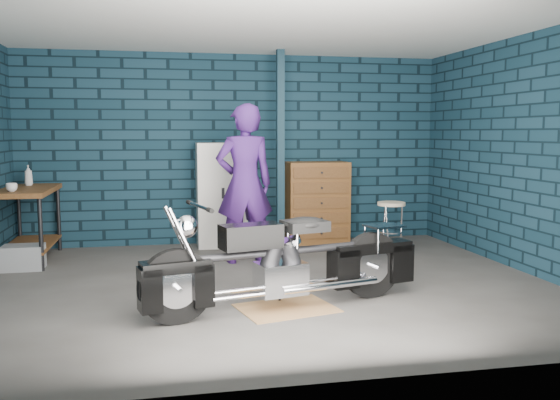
# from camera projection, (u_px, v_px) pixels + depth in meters

# --- Properties ---
(ground) EXTENTS (6.00, 6.00, 0.00)m
(ground) POSITION_uv_depth(u_px,v_px,m) (266.00, 285.00, 6.23)
(ground) COLOR #4B4946
(ground) RESTS_ON ground
(room_walls) EXTENTS (6.02, 5.01, 2.71)m
(room_walls) POSITION_uv_depth(u_px,v_px,m) (257.00, 104.00, 6.55)
(room_walls) COLOR #102835
(room_walls) RESTS_ON ground
(support_post) EXTENTS (0.10, 0.10, 2.70)m
(support_post) POSITION_uv_depth(u_px,v_px,m) (280.00, 150.00, 8.08)
(support_post) COLOR #102733
(support_post) RESTS_ON ground
(workbench) EXTENTS (0.60, 1.40, 0.91)m
(workbench) POSITION_uv_depth(u_px,v_px,m) (29.00, 225.00, 7.36)
(workbench) COLOR brown
(workbench) RESTS_ON ground
(drip_mat) EXTENTS (0.96, 0.81, 0.01)m
(drip_mat) POSITION_uv_depth(u_px,v_px,m) (287.00, 308.00, 5.39)
(drip_mat) COLOR #9C7144
(drip_mat) RESTS_ON ground
(motorcycle) EXTENTS (2.35, 1.13, 1.00)m
(motorcycle) POSITION_uv_depth(u_px,v_px,m) (287.00, 254.00, 5.33)
(motorcycle) COLOR black
(motorcycle) RESTS_ON ground
(person) EXTENTS (0.75, 0.53, 1.94)m
(person) POSITION_uv_depth(u_px,v_px,m) (245.00, 184.00, 7.22)
(person) COLOR #411C6B
(person) RESTS_ON ground
(storage_bin) EXTENTS (0.46, 0.33, 0.28)m
(storage_bin) POSITION_uv_depth(u_px,v_px,m) (23.00, 257.00, 6.91)
(storage_bin) COLOR gray
(storage_bin) RESTS_ON ground
(locker) EXTENTS (0.68, 0.48, 1.45)m
(locker) POSITION_uv_depth(u_px,v_px,m) (221.00, 195.00, 8.27)
(locker) COLOR silver
(locker) RESTS_ON ground
(tool_chest) EXTENTS (0.88, 0.49, 1.17)m
(tool_chest) POSITION_uv_depth(u_px,v_px,m) (317.00, 202.00, 8.56)
(tool_chest) COLOR brown
(tool_chest) RESTS_ON ground
(shop_stool) EXTENTS (0.43, 0.43, 0.67)m
(shop_stool) POSITION_uv_depth(u_px,v_px,m) (391.00, 227.00, 7.91)
(shop_stool) COLOR beige
(shop_stool) RESTS_ON ground
(cup_a) EXTENTS (0.16, 0.16, 0.10)m
(cup_a) POSITION_uv_depth(u_px,v_px,m) (12.00, 187.00, 6.87)
(cup_a) COLOR beige
(cup_a) RESTS_ON workbench
(bottle) EXTENTS (0.11, 0.11, 0.27)m
(bottle) POSITION_uv_depth(u_px,v_px,m) (28.00, 175.00, 7.67)
(bottle) COLOR gray
(bottle) RESTS_ON workbench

